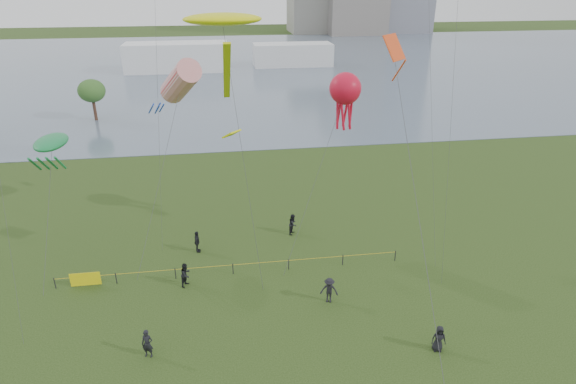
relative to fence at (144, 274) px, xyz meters
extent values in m
cube|color=slate|center=(9.47, 85.96, -0.53)|extent=(400.00, 120.00, 0.08)
cube|color=white|center=(-2.53, 80.96, 2.45)|extent=(22.00, 8.00, 6.00)
cube|color=silver|center=(23.47, 83.96, 1.95)|extent=(18.00, 7.00, 5.00)
cylinder|color=#3B251B|center=(-11.96, 42.53, 0.79)|extent=(0.44, 0.44, 2.68)
ellipsoid|color=#3B6628|center=(-11.96, 42.53, 3.79)|extent=(3.81, 3.81, 3.22)
cylinder|color=black|center=(-5.88, 0.00, -0.13)|extent=(0.07, 0.07, 0.85)
cylinder|color=black|center=(-1.88, 0.00, -0.13)|extent=(0.07, 0.07, 0.85)
cylinder|color=black|center=(2.12, 0.00, -0.13)|extent=(0.07, 0.07, 0.85)
cylinder|color=black|center=(6.12, 0.00, -0.13)|extent=(0.07, 0.07, 0.85)
cylinder|color=black|center=(10.12, 0.00, -0.13)|extent=(0.07, 0.07, 0.85)
cylinder|color=black|center=(14.12, 0.00, -0.13)|extent=(0.07, 0.07, 0.85)
cylinder|color=black|center=(18.12, 0.00, -0.13)|extent=(0.07, 0.07, 0.85)
cylinder|color=gold|center=(6.12, 0.00, 0.19)|extent=(24.00, 0.03, 0.03)
cube|color=yellow|center=(-3.88, 0.00, 0.00)|extent=(2.00, 0.04, 1.00)
imported|color=black|center=(2.91, -0.91, 0.31)|extent=(0.99, 1.05, 1.72)
imported|color=black|center=(12.15, -4.11, 0.34)|extent=(1.29, 0.96, 1.78)
imported|color=black|center=(3.56, 3.42, 0.32)|extent=(0.48, 1.04, 1.75)
imported|color=black|center=(17.26, -9.33, 0.26)|extent=(0.87, 0.65, 1.63)
imported|color=black|center=(1.12, -7.44, 0.32)|extent=(0.72, 0.56, 1.74)
imported|color=black|center=(11.25, 5.18, 0.31)|extent=(0.98, 1.06, 1.74)
cylinder|color=#3F3F42|center=(7.19, -0.59, 7.98)|extent=(1.74, 3.21, 17.08)
ellipsoid|color=#E3E70C|center=(6.33, 1.00, 16.52)|extent=(4.65, 2.90, 0.73)
cube|color=#E3E70C|center=(6.33, -3.20, 14.12)|extent=(0.36, 6.98, 4.09)
cube|color=#E3E70C|center=(6.33, -7.00, 12.02)|extent=(0.95, 0.95, 0.42)
cylinder|color=#3F3F42|center=(1.29, 3.60, 5.60)|extent=(3.74, 6.83, 12.33)
cylinder|color=red|center=(3.15, 7.00, 11.76)|extent=(3.69, 5.14, 3.84)
cylinder|color=blue|center=(1.75, 5.80, 10.16)|extent=(0.60, 1.13, 0.88)
cylinder|color=blue|center=(1.47, 6.18, 10.16)|extent=(0.60, 1.13, 0.88)
cylinder|color=blue|center=(1.03, 6.04, 10.16)|extent=(0.60, 1.13, 0.88)
cylinder|color=blue|center=(1.03, 5.57, 10.16)|extent=(0.60, 1.13, 0.88)
cylinder|color=blue|center=(1.47, 5.42, 10.16)|extent=(0.60, 1.13, 0.88)
cylinder|color=#3F3F42|center=(-6.23, 2.22, 3.81)|extent=(0.55, 5.91, 8.75)
ellipsoid|color=#167B3B|center=(-5.97, 5.17, 8.18)|extent=(2.14, 3.86, 0.75)
cylinder|color=#167B3B|center=(-6.77, 3.57, 7.18)|extent=(0.16, 1.79, 1.54)
cylinder|color=#167B3B|center=(-6.22, 3.57, 7.18)|extent=(0.16, 1.79, 1.54)
cylinder|color=#167B3B|center=(-5.67, 3.57, 7.18)|extent=(0.16, 1.79, 1.54)
cylinder|color=#167B3B|center=(-5.12, 3.57, 7.18)|extent=(0.16, 1.79, 1.54)
cylinder|color=#3F3F42|center=(12.19, 1.61, 5.50)|extent=(5.13, 4.69, 12.12)
sphere|color=red|center=(14.74, 3.94, 11.55)|extent=(2.27, 2.27, 2.27)
cylinder|color=red|center=(15.24, 3.94, 9.95)|extent=(0.18, 0.54, 2.60)
cylinder|color=red|center=(14.99, 4.37, 9.95)|extent=(0.49, 0.36, 2.61)
cylinder|color=red|center=(14.49, 4.37, 9.95)|extent=(0.49, 0.36, 2.61)
cylinder|color=red|center=(14.24, 3.94, 9.95)|extent=(0.18, 0.54, 2.60)
cylinder|color=red|center=(14.49, 3.51, 9.95)|extent=(0.49, 0.36, 2.61)
cylinder|color=red|center=(14.99, 3.51, 9.95)|extent=(0.49, 0.36, 2.61)
cylinder|color=#3F3F42|center=(14.50, -11.88, 7.49)|extent=(0.55, 13.80, 16.11)
cube|color=#F84716|center=(14.76, -4.98, 15.54)|extent=(1.53, 1.53, 1.25)
cylinder|color=#F84716|center=(14.76, -5.88, 14.54)|extent=(0.08, 1.58, 1.35)
camera|label=1|loc=(5.80, -29.04, 18.91)|focal=30.00mm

